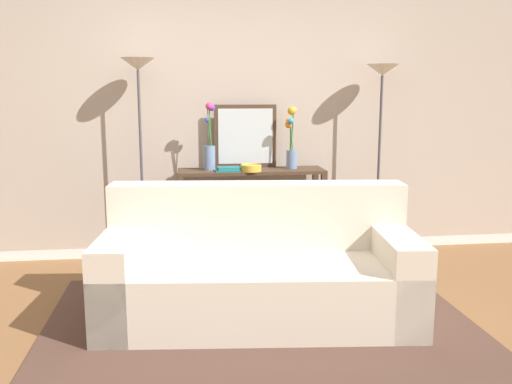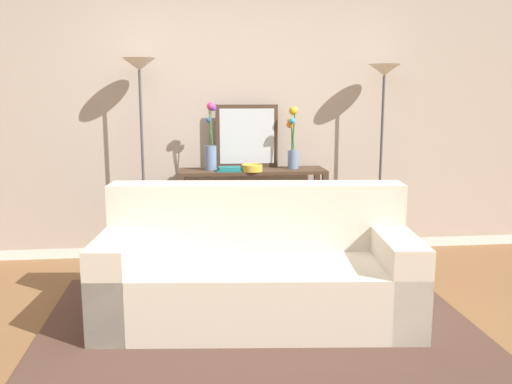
% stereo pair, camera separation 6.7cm
% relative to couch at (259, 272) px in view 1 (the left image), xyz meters
% --- Properties ---
extents(ground_plane, '(16.00, 16.00, 0.02)m').
position_rel_couch_xyz_m(ground_plane, '(-0.12, -0.50, -0.32)').
color(ground_plane, brown).
extents(back_wall, '(12.00, 0.15, 2.96)m').
position_rel_couch_xyz_m(back_wall, '(-0.12, 1.60, 1.16)').
color(back_wall, white).
rests_on(back_wall, ground).
extents(area_rug, '(2.80, 2.08, 0.01)m').
position_rel_couch_xyz_m(area_rug, '(-0.01, -0.16, -0.31)').
color(area_rug, '#51382D').
rests_on(area_rug, ground).
extents(couch, '(2.13, 1.09, 0.88)m').
position_rel_couch_xyz_m(couch, '(0.00, 0.00, 0.00)').
color(couch, beige).
rests_on(couch, ground).
extents(console_table, '(1.29, 0.37, 0.83)m').
position_rel_couch_xyz_m(console_table, '(0.11, 1.28, 0.26)').
color(console_table, '#473323').
rests_on(console_table, ground).
extents(floor_lamp_left, '(0.28, 0.28, 1.79)m').
position_rel_couch_xyz_m(floor_lamp_left, '(-0.84, 1.26, 1.09)').
color(floor_lamp_left, '#4C4C51').
rests_on(floor_lamp_left, ground).
extents(floor_lamp_right, '(0.28, 0.28, 1.75)m').
position_rel_couch_xyz_m(floor_lamp_right, '(1.28, 1.26, 1.06)').
color(floor_lamp_right, '#4C4C51').
rests_on(floor_lamp_right, ground).
extents(wall_mirror, '(0.56, 0.02, 0.56)m').
position_rel_couch_xyz_m(wall_mirror, '(0.08, 1.43, 0.80)').
color(wall_mirror, '#473323').
rests_on(wall_mirror, console_table).
extents(vase_tall_flowers, '(0.11, 0.13, 0.59)m').
position_rel_couch_xyz_m(vase_tall_flowers, '(-0.26, 1.29, 0.72)').
color(vase_tall_flowers, '#6B84AD').
rests_on(vase_tall_flowers, console_table).
extents(vase_short_flowers, '(0.11, 0.13, 0.55)m').
position_rel_couch_xyz_m(vase_short_flowers, '(0.47, 1.30, 0.77)').
color(vase_short_flowers, '#6B84AD').
rests_on(vase_short_flowers, console_table).
extents(fruit_bowl, '(0.18, 0.18, 0.06)m').
position_rel_couch_xyz_m(fruit_bowl, '(0.09, 1.16, 0.55)').
color(fruit_bowl, gold).
rests_on(fruit_bowl, console_table).
extents(book_stack, '(0.22, 0.13, 0.04)m').
position_rel_couch_xyz_m(book_stack, '(-0.10, 1.18, 0.54)').
color(book_stack, '#1E7075').
rests_on(book_stack, console_table).
extents(book_row_under_console, '(0.26, 0.17, 0.12)m').
position_rel_couch_xyz_m(book_row_under_console, '(-0.29, 1.28, -0.26)').
color(book_row_under_console, silver).
rests_on(book_row_under_console, ground).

